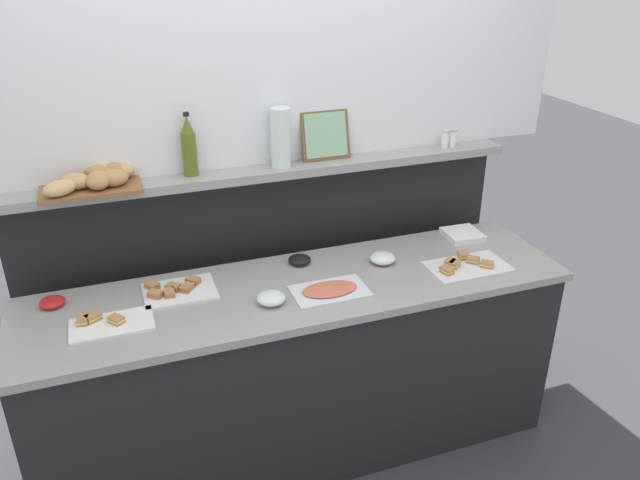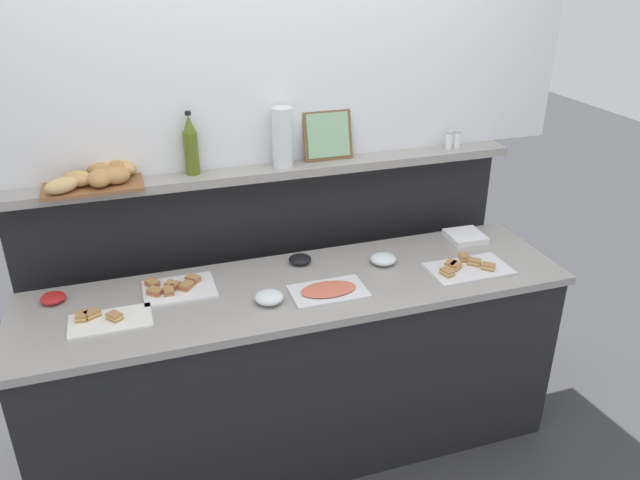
{
  "view_description": "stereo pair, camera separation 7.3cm",
  "coord_description": "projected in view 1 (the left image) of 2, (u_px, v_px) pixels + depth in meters",
  "views": [
    {
      "loc": [
        -0.7,
        -2.19,
        2.21
      ],
      "look_at": [
        0.13,
        0.1,
        1.03
      ],
      "focal_mm": 35.2,
      "sensor_mm": 36.0,
      "label": 1
    },
    {
      "loc": [
        -0.63,
        -2.22,
        2.21
      ],
      "look_at": [
        0.13,
        0.1,
        1.03
      ],
      "focal_mm": 35.2,
      "sensor_mm": 36.0,
      "label": 2
    }
  ],
  "objects": [
    {
      "name": "ground_plane",
      "position": [
        269.0,
        372.0,
        3.54
      ],
      "size": [
        12.0,
        12.0,
        0.0
      ],
      "primitive_type": "plane",
      "color": "#38383D"
    },
    {
      "name": "buffet_counter",
      "position": [
        301.0,
        370.0,
        2.84
      ],
      "size": [
        2.33,
        0.61,
        0.88
      ],
      "color": "black",
      "rests_on": "ground_plane"
    },
    {
      "name": "back_ledge_unit",
      "position": [
        271.0,
        278.0,
        3.15
      ],
      "size": [
        2.34,
        0.22,
        1.28
      ],
      "color": "black",
      "rests_on": "ground_plane"
    },
    {
      "name": "upper_wall_panel",
      "position": [
        259.0,
        10.0,
        2.62
      ],
      "size": [
        2.94,
        0.08,
        1.32
      ],
      "primitive_type": "cube",
      "color": "white",
      "rests_on": "back_ledge_unit"
    },
    {
      "name": "sandwich_platter_side",
      "position": [
        177.0,
        290.0,
        2.59
      ],
      "size": [
        0.29,
        0.22,
        0.04
      ],
      "color": "white",
      "rests_on": "buffet_counter"
    },
    {
      "name": "sandwich_platter_front",
      "position": [
        108.0,
        323.0,
        2.37
      ],
      "size": [
        0.31,
        0.17,
        0.04
      ],
      "color": "white",
      "rests_on": "buffet_counter"
    },
    {
      "name": "sandwich_platter_rear",
      "position": [
        466.0,
        265.0,
        2.79
      ],
      "size": [
        0.36,
        0.21,
        0.04
      ],
      "color": "silver",
      "rests_on": "buffet_counter"
    },
    {
      "name": "cold_cuts_platter",
      "position": [
        330.0,
        290.0,
        2.6
      ],
      "size": [
        0.31,
        0.19,
        0.02
      ],
      "color": "silver",
      "rests_on": "buffet_counter"
    },
    {
      "name": "glass_bowl_large",
      "position": [
        382.0,
        258.0,
        2.83
      ],
      "size": [
        0.12,
        0.12,
        0.05
      ],
      "color": "silver",
      "rests_on": "buffet_counter"
    },
    {
      "name": "glass_bowl_medium",
      "position": [
        271.0,
        298.0,
        2.51
      ],
      "size": [
        0.12,
        0.12,
        0.05
      ],
      "color": "silver",
      "rests_on": "buffet_counter"
    },
    {
      "name": "condiment_bowl_red",
      "position": [
        300.0,
        260.0,
        2.83
      ],
      "size": [
        0.1,
        0.1,
        0.04
      ],
      "primitive_type": "ellipsoid",
      "color": "black",
      "rests_on": "buffet_counter"
    },
    {
      "name": "condiment_bowl_teal",
      "position": [
        52.0,
        302.0,
        2.5
      ],
      "size": [
        0.1,
        0.1,
        0.04
      ],
      "primitive_type": "ellipsoid",
      "color": "red",
      "rests_on": "buffet_counter"
    },
    {
      "name": "napkin_stack",
      "position": [
        462.0,
        234.0,
        3.08
      ],
      "size": [
        0.18,
        0.18,
        0.03
      ],
      "primitive_type": "cube",
      "rotation": [
        0.0,
        0.0,
        -0.04
      ],
      "color": "white",
      "rests_on": "buffet_counter"
    },
    {
      "name": "olive_oil_bottle",
      "position": [
        189.0,
        148.0,
        2.68
      ],
      "size": [
        0.06,
        0.06,
        0.28
      ],
      "color": "#56661E",
      "rests_on": "back_ledge_unit"
    },
    {
      "name": "salt_shaker",
      "position": [
        445.0,
        139.0,
        3.07
      ],
      "size": [
        0.03,
        0.03,
        0.09
      ],
      "color": "white",
      "rests_on": "back_ledge_unit"
    },
    {
      "name": "pepper_shaker",
      "position": [
        453.0,
        138.0,
        3.08
      ],
      "size": [
        0.03,
        0.03,
        0.09
      ],
      "color": "white",
      "rests_on": "back_ledge_unit"
    },
    {
      "name": "bread_basket",
      "position": [
        98.0,
        178.0,
        2.58
      ],
      "size": [
        0.4,
        0.3,
        0.08
      ],
      "color": "brown",
      "rests_on": "back_ledge_unit"
    },
    {
      "name": "framed_picture",
      "position": [
        325.0,
        135.0,
        2.89
      ],
      "size": [
        0.23,
        0.07,
        0.23
      ],
      "color": "brown",
      "rests_on": "back_ledge_unit"
    },
    {
      "name": "water_carafe",
      "position": [
        281.0,
        138.0,
        2.78
      ],
      "size": [
        0.09,
        0.09,
        0.27
      ],
      "primitive_type": "cylinder",
      "color": "silver",
      "rests_on": "back_ledge_unit"
    }
  ]
}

